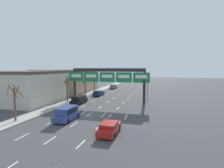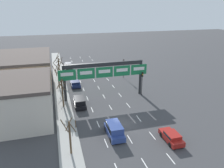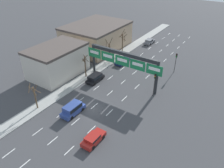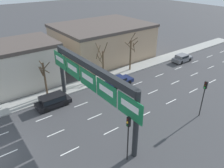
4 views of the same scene
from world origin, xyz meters
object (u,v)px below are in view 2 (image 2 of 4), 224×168
at_px(traffic_light_near_gantry, 124,65).
at_px(traffic_light_mid_block, 142,79).
at_px(tree_bare_second, 63,92).
at_px(car_red, 172,137).
at_px(tree_bare_closest, 58,75).
at_px(tree_bare_third, 70,135).
at_px(car_grey, 68,65).
at_px(tree_bare_furthest, 59,66).
at_px(sign_gantry, 104,71).
at_px(car_navy, 75,83).
at_px(suv_black, 79,102).
at_px(suv_blue, 114,129).

distance_m(traffic_light_near_gantry, traffic_light_mid_block, 11.47).
relative_size(traffic_light_near_gantry, tree_bare_second, 0.87).
height_order(car_red, traffic_light_mid_block, traffic_light_mid_block).
relative_size(car_red, tree_bare_second, 0.76).
relative_size(traffic_light_mid_block, tree_bare_closest, 0.83).
xyz_separation_m(traffic_light_near_gantry, tree_bare_third, (-15.23, -26.31, -0.49)).
distance_m(car_grey, tree_bare_closest, 16.65).
bearing_deg(tree_bare_closest, traffic_light_mid_block, -27.50).
height_order(tree_bare_second, tree_bare_third, tree_bare_second).
bearing_deg(tree_bare_furthest, sign_gantry, -58.81).
bearing_deg(traffic_light_mid_block, tree_bare_third, -135.83).
xyz_separation_m(tree_bare_second, tree_bare_furthest, (0.13, 15.15, 0.42)).
height_order(car_red, tree_bare_furthest, tree_bare_furthest).
height_order(car_grey, traffic_light_near_gantry, traffic_light_near_gantry).
relative_size(traffic_light_mid_block, tree_bare_third, 0.98).
height_order(sign_gantry, traffic_light_near_gantry, sign_gantry).
relative_size(car_navy, tree_bare_furthest, 0.69).
bearing_deg(car_navy, car_grey, 90.70).
height_order(car_navy, traffic_light_near_gantry, traffic_light_near_gantry).
bearing_deg(sign_gantry, car_grey, 101.89).
relative_size(sign_gantry, suv_black, 3.85).
bearing_deg(tree_bare_furthest, suv_black, -80.30).
xyz_separation_m(suv_black, car_navy, (0.41, 10.37, -0.18)).
height_order(car_grey, traffic_light_mid_block, traffic_light_mid_block).
distance_m(traffic_light_near_gantry, tree_bare_second, 20.00).
distance_m(sign_gantry, tree_bare_furthest, 15.23).
bearing_deg(tree_bare_third, suv_black, 78.38).
bearing_deg(traffic_light_near_gantry, car_navy, -166.87).
xyz_separation_m(traffic_light_near_gantry, tree_bare_furthest, (-15.18, 2.29, 0.08)).
height_order(sign_gantry, tree_bare_third, sign_gantry).
bearing_deg(tree_bare_third, suv_blue, 22.30).
distance_m(car_grey, car_navy, 15.70).
height_order(suv_blue, tree_bare_furthest, tree_bare_furthest).
distance_m(car_grey, tree_bare_third, 39.34).
relative_size(car_red, car_navy, 0.90).
bearing_deg(tree_bare_closest, suv_blue, -72.33).
relative_size(suv_blue, tree_bare_closest, 0.79).
bearing_deg(tree_bare_furthest, traffic_light_near_gantry, -8.58).
height_order(suv_black, tree_bare_second, tree_bare_second).
relative_size(car_grey, car_navy, 0.94).
bearing_deg(sign_gantry, tree_bare_third, -116.62).
distance_m(car_red, tree_bare_furthest, 32.21).
xyz_separation_m(suv_black, tree_bare_third, (-2.70, -13.11, 1.93)).
distance_m(tree_bare_closest, tree_bare_third, 23.03).
relative_size(traffic_light_near_gantry, tree_bare_closest, 0.80).
distance_m(car_grey, traffic_light_mid_block, 27.43).
relative_size(car_grey, tree_bare_furthest, 0.65).
height_order(car_grey, tree_bare_third, tree_bare_third).
bearing_deg(tree_bare_closest, traffic_light_near_gantry, 11.83).
bearing_deg(car_navy, tree_bare_third, -97.54).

